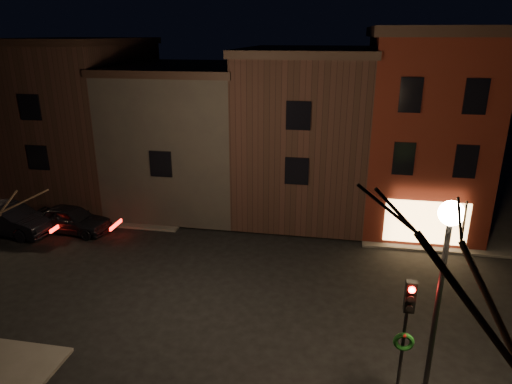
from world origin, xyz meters
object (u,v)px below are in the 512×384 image
(parked_car_a, at_px, (71,219))
(parked_car_b, at_px, (9,220))
(street_lamp_near, at_px, (445,256))
(traffic_signal, at_px, (406,324))

(parked_car_a, distance_m, parked_car_b, 3.25)
(street_lamp_near, relative_size, traffic_signal, 1.60)
(traffic_signal, xyz_separation_m, parked_car_b, (-19.31, 8.78, -2.00))
(parked_car_a, bearing_deg, street_lamp_near, -115.42)
(street_lamp_near, xyz_separation_m, parked_car_a, (-16.77, 10.09, -4.44))
(parked_car_b, bearing_deg, street_lamp_near, -107.21)
(street_lamp_near, height_order, parked_car_a, street_lamp_near)
(street_lamp_near, distance_m, parked_car_a, 20.07)
(street_lamp_near, xyz_separation_m, parked_car_b, (-19.91, 9.27, -4.37))
(traffic_signal, relative_size, parked_car_b, 0.82)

